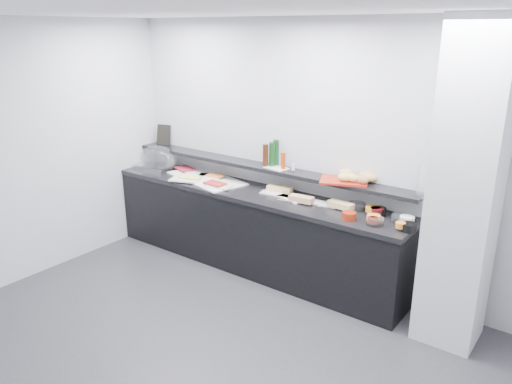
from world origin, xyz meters
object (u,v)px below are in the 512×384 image
Objects in this scene: cloche_base at (155,166)px; carafe at (423,181)px; framed_print at (164,135)px; condiment_tray at (276,168)px; bread_tray at (344,181)px; sandwich_plate_mid at (291,199)px.

carafe reaches higher than cloche_base.
cloche_base is at bearing -94.11° from framed_print.
carafe is (3.35, 0.11, 0.38)m from cloche_base.
condiment_tray is 0.81m from bread_tray.
carafe is at bearing -24.06° from bread_tray.
bread_tray is 0.78m from carafe.
framed_print is 1.03× the size of condiment_tray.
sandwich_plate_mid is (2.05, -0.02, -0.01)m from cloche_base.
cloche_base is 1.08× the size of bread_tray.
framed_print reaches higher than condiment_tray.
framed_print is (-2.09, 0.23, 0.37)m from sandwich_plate_mid.
cloche_base is at bearing 159.84° from bread_tray.
condiment_tray is (1.81, -0.08, -0.12)m from framed_print.
sandwich_plate_mid is 2.14m from framed_print.
condiment_tray is (-0.29, 0.15, 0.25)m from sandwich_plate_mid.
framed_print reaches higher than cloche_base.
framed_print is at bearing 96.07° from cloche_base.
carafe reaches higher than framed_print.
condiment_tray reaches higher than cloche_base.
sandwich_plate_mid is 0.69× the size of bread_tray.
cloche_base is 2.05m from sandwich_plate_mid.
condiment_tray is at bearing 168.99° from sandwich_plate_mid.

